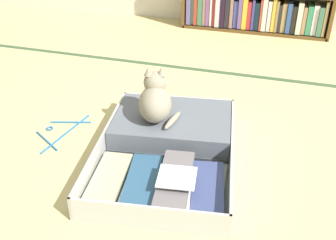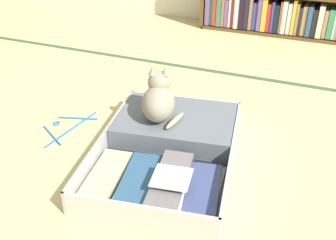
{
  "view_description": "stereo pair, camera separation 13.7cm",
  "coord_description": "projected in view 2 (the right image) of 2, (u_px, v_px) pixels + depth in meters",
  "views": [
    {
      "loc": [
        0.5,
        -1.51,
        1.22
      ],
      "look_at": [
        0.01,
        0.06,
        0.24
      ],
      "focal_mm": 42.82,
      "sensor_mm": 36.0,
      "label": 1
    },
    {
      "loc": [
        0.62,
        -1.46,
        1.22
      ],
      "look_at": [
        0.01,
        0.06,
        0.24
      ],
      "focal_mm": 42.82,
      "sensor_mm": 36.0,
      "label": 2
    }
  ],
  "objects": [
    {
      "name": "tatami_border",
      "position": [
        224.0,
        73.0,
        2.95
      ],
      "size": [
        4.8,
        0.05,
        0.0
      ],
      "color": "#385135",
      "rests_on": "ground_plane"
    },
    {
      "name": "black_cat",
      "position": [
        159.0,
        100.0,
        2.11
      ],
      "size": [
        0.25,
        0.29,
        0.28
      ],
      "color": "gray",
      "rests_on": "open_suitcase"
    },
    {
      "name": "ground_plane",
      "position": [
        161.0,
        166.0,
        1.99
      ],
      "size": [
        10.0,
        10.0,
        0.0
      ],
      "primitive_type": "plane",
      "color": "tan"
    },
    {
      "name": "clothes_hanger",
      "position": [
        67.0,
        127.0,
        2.3
      ],
      "size": [
        0.25,
        0.43,
        0.01
      ],
      "color": "#215E9B",
      "rests_on": "ground_plane"
    },
    {
      "name": "open_suitcase",
      "position": [
        170.0,
        142.0,
        2.08
      ],
      "size": [
        0.8,
        1.05,
        0.12
      ],
      "color": "#BAB6B3",
      "rests_on": "ground_plane"
    }
  ]
}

